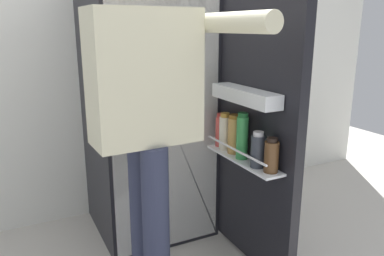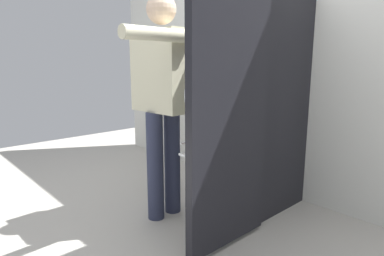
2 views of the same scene
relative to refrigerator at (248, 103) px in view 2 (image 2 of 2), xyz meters
The scene contains 4 objects.
ground_plane 0.97m from the refrigerator, 93.10° to the right, with size 6.55×6.55×0.00m, color #B7B2A8.
kitchen_wall 0.62m from the refrigerator, 93.73° to the left, with size 4.40×0.10×2.53m, color silver.
refrigerator is the anchor object (origin of this frame).
person 0.68m from the refrigerator, 113.24° to the right, with size 0.55×0.75×1.58m.
Camera 2 is at (1.59, -1.50, 1.13)m, focal length 30.55 mm.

